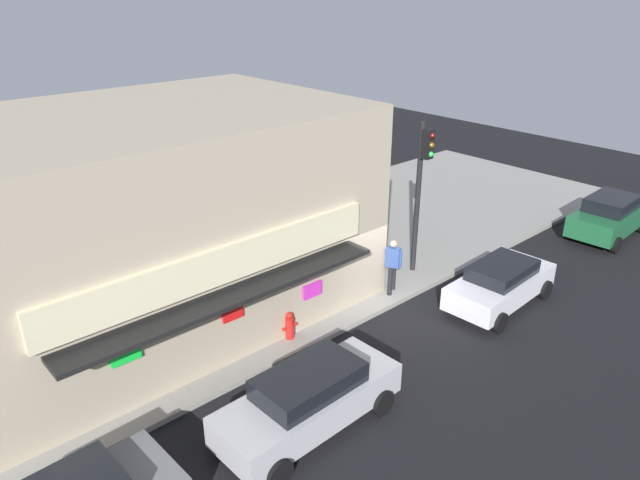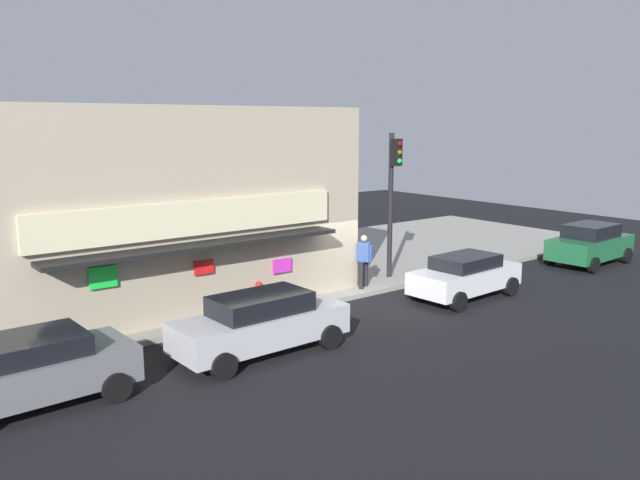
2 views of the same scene
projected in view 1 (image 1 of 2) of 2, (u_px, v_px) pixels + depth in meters
ground_plane at (390, 309)px, 18.47m from camera, size 48.84×48.84×0.00m
sidewalk at (289, 256)px, 21.87m from camera, size 32.56×10.08×0.16m
corner_building at (145, 217)px, 17.06m from camera, size 12.20×8.92×6.08m
traffic_light at (421, 179)px, 19.26m from camera, size 0.32×0.58×5.23m
fire_hydrant at (289, 326)px, 16.55m from camera, size 0.48×0.24×0.85m
trash_can at (161, 347)px, 15.58m from camera, size 0.50×0.50×0.85m
pedestrian at (393, 264)px, 18.80m from camera, size 0.58×0.57×1.83m
potted_plant_by_doorway at (236, 313)px, 16.85m from camera, size 0.60×0.60×0.98m
potted_plant_by_window at (268, 298)px, 17.73m from camera, size 0.63×0.63×0.97m
parked_car_silver at (309, 399)px, 13.28m from camera, size 4.56×1.95×1.57m
parked_car_white at (501, 283)px, 18.44m from camera, size 4.13×2.05×1.45m
parked_car_green at (609, 216)px, 23.46m from camera, size 4.08×2.17×1.67m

